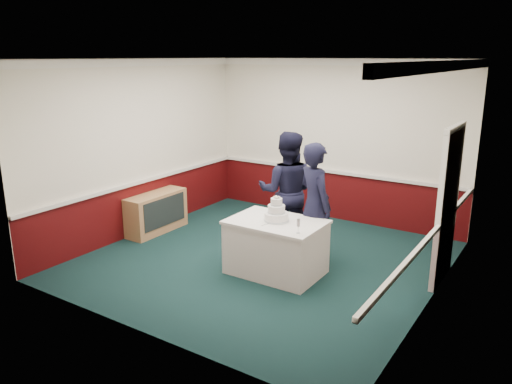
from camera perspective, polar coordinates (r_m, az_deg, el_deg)
The scene contains 9 objects.
ground at distance 7.76m, azimuth 0.77°, elevation -7.76°, with size 5.00×5.00×0.00m, color #122B2C.
room_shell at distance 7.69m, azimuth 3.77°, elevation 7.27°, with size 5.00×5.00×3.00m.
sideboard at distance 9.03m, azimuth -11.30°, elevation -2.32°, with size 0.41×1.20×0.70m.
cake_table at distance 7.18m, azimuth 2.30°, elevation -6.25°, with size 1.32×0.92×0.79m.
wedding_cake at distance 7.01m, azimuth 2.34°, elevation -2.45°, with size 0.35×0.35×0.36m.
cake_knife at distance 6.90m, azimuth 1.27°, elevation -3.69°, with size 0.01×0.22×0.01m, color silver.
champagne_flute at distance 6.54m, azimuth 4.86°, elevation -3.57°, with size 0.05×0.05×0.21m.
person_man at distance 7.94m, azimuth 3.54°, elevation 0.09°, with size 0.93×0.72×1.91m, color black.
person_woman at distance 7.35m, azimuth 6.73°, elevation -1.48°, with size 0.68×0.44×1.86m, color black.
Camera 1 is at (3.80, -6.04, 3.04)m, focal length 35.00 mm.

